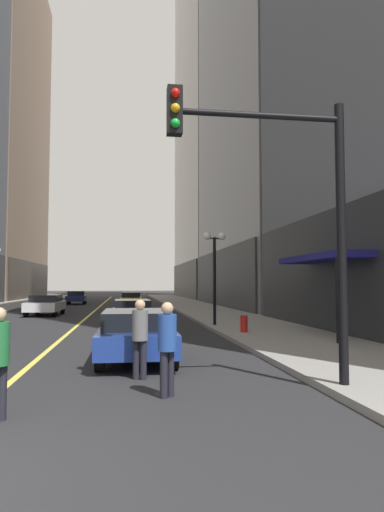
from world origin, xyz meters
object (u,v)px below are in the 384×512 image
pedestrian_in_grey_suit (140,333)px  street_lamp_right_mid (214,257)px  fire_hydrant_right (244,326)px  car_white (46,304)px  traffic_light_near_right (288,193)px  car_black (132,313)px  car_blue (136,333)px  car_navy (76,297)px  pedestrian_in_blue_hoodie (167,342)px  car_yellow (131,299)px

pedestrian_in_grey_suit → street_lamp_right_mid: 11.82m
fire_hydrant_right → car_white: bearing=126.1°
traffic_light_near_right → street_lamp_right_mid: bearing=85.3°
car_white → fire_hydrant_right: size_ratio=5.53×
car_black → traffic_light_near_right: traffic_light_near_right is taller
fire_hydrant_right → car_blue: bearing=-130.3°
car_black → pedestrian_in_grey_suit: (0.03, -11.05, 0.26)m
car_navy → traffic_light_near_right: traffic_light_near_right is taller
car_white → street_lamp_right_mid: 13.77m
car_blue → car_black: 8.53m
fire_hydrant_right → traffic_light_near_right: bearing=-99.5°
car_black → pedestrian_in_blue_hoodie: size_ratio=2.74×
car_yellow → street_lamp_right_mid: (3.63, -19.14, 2.54)m
car_blue → pedestrian_in_grey_suit: 2.53m
car_black → car_white: size_ratio=1.05×
car_navy → fire_hydrant_right: bearing=-72.5°
pedestrian_in_grey_suit → traffic_light_near_right: bearing=-32.7°
car_white → street_lamp_right_mid: street_lamp_right_mid is taller
car_white → car_navy: (0.18, 16.80, -0.00)m
pedestrian_in_blue_hoodie → street_lamp_right_mid: 13.22m
car_navy → pedestrian_in_blue_hoodie: pedestrian_in_blue_hoodie is taller
car_white → fire_hydrant_right: bearing=-53.9°
street_lamp_right_mid → fire_hydrant_right: 4.48m
car_navy → street_lamp_right_mid: (9.03, -26.72, 2.54)m
car_black → car_yellow: 19.06m
car_black → car_white: same height
pedestrian_in_grey_suit → traffic_light_near_right: (2.70, -1.74, 2.76)m
car_black → car_blue: bearing=-89.9°
fire_hydrant_right → car_yellow: bearing=100.4°
car_black → car_yellow: same height
pedestrian_in_grey_suit → car_navy: bearing=98.0°
car_black → pedestrian_in_grey_suit: bearing=-89.8°
pedestrian_in_blue_hoodie → car_black: bearing=92.1°
pedestrian_in_blue_hoodie → fire_hydrant_right: bearing=67.5°
traffic_light_near_right → fire_hydrant_right: (1.55, 9.30, -3.34)m
car_white → traffic_light_near_right: (8.16, -22.63, 3.02)m
car_yellow → car_navy: same height
traffic_light_near_right → fire_hydrant_right: bearing=80.5°
pedestrian_in_blue_hoodie → street_lamp_right_mid: size_ratio=0.38×
street_lamp_right_mid → fire_hydrant_right: size_ratio=5.54×
pedestrian_in_blue_hoodie → car_yellow: bearing=90.6°
traffic_light_near_right → car_yellow: bearing=94.6°
car_black → car_navy: same height
car_white → traffic_light_near_right: 24.24m
pedestrian_in_grey_suit → car_black: bearing=90.2°
pedestrian_in_blue_hoodie → traffic_light_near_right: traffic_light_near_right is taller
pedestrian_in_blue_hoodie → street_lamp_right_mid: street_lamp_right_mid is taller
car_navy → car_black: bearing=-78.9°
car_white → car_navy: bearing=89.4°
car_blue → street_lamp_right_mid: size_ratio=1.07×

